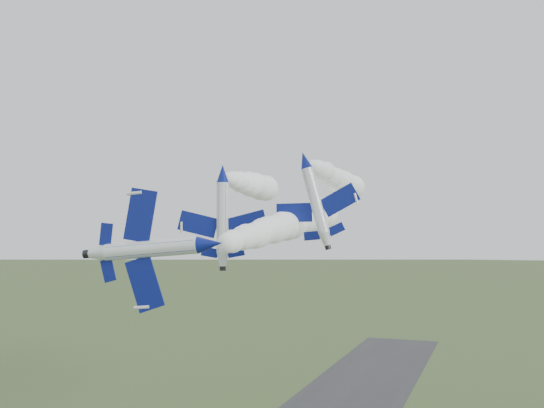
# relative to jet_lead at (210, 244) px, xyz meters

# --- Properties ---
(jet_lead) EXTENTS (3.39, 11.83, 9.76)m
(jet_lead) POSITION_rel_jet_lead_xyz_m (0.00, 0.00, 0.00)
(jet_lead) COLOR white
(smoke_trail_jet_lead) EXTENTS (16.83, 68.70, 5.34)m
(smoke_trail_jet_lead) POSITION_rel_jet_lead_xyz_m (-4.86, 36.69, 2.68)
(smoke_trail_jet_lead) COLOR white
(jet_pair_left) EXTENTS (12.03, 13.98, 3.50)m
(jet_pair_left) POSITION_rel_jet_lead_xyz_m (-12.99, 30.22, 9.18)
(jet_pair_left) COLOR white
(smoke_trail_jet_pair_left) EXTENTS (23.95, 64.48, 5.97)m
(smoke_trail_jet_pair_left) POSITION_rel_jet_lead_xyz_m (-22.83, 64.90, 10.86)
(smoke_trail_jet_pair_left) COLOR white
(jet_pair_right) EXTENTS (10.44, 12.81, 3.89)m
(jet_pair_right) POSITION_rel_jet_lead_xyz_m (-1.28, 29.51, 10.36)
(jet_pair_right) COLOR white
(smoke_trail_jet_pair_right) EXTENTS (11.30, 54.37, 4.86)m
(smoke_trail_jet_pair_right) POSITION_rel_jet_lead_xyz_m (-4.62, 59.67, 10.82)
(smoke_trail_jet_pair_right) COLOR white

